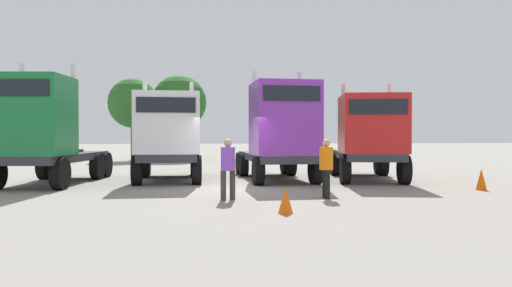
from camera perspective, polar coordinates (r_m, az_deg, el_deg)
The scene contains 12 objects.
ground at distance 17.00m, azimuth -2.94°, elevation -5.28°, with size 200.00×200.00×0.00m, color gray.
semi_truck_green at distance 19.05m, azimuth -23.97°, elevation 1.34°, with size 3.48×6.63×4.51m.
semi_truck_white at distance 19.42m, azimuth -10.35°, elevation 0.94°, with size 2.66×5.84×4.07m.
semi_truck_purple at distance 19.21m, azimuth 2.93°, elevation 1.46°, with size 2.58×6.40×4.48m.
semi_truck_red at distance 20.03m, azimuth 13.19°, elevation 0.82°, with size 3.95×6.84×4.01m.
visitor_in_hivis at distance 14.26m, azimuth 8.29°, elevation -2.42°, with size 0.43×0.45×1.73m.
visitor_with_camera at distance 13.76m, azimuth -3.34°, elevation -2.52°, with size 0.49×0.49×1.74m.
traffic_cone_near at distance 11.44m, azimuth 3.51°, elevation -6.71°, with size 0.36×0.36×0.62m, color #F2590C.
traffic_cone_far at distance 18.01m, azimuth 25.05°, elevation -3.86°, with size 0.36×0.36×0.73m, color #F2590C.
oak_far_left at distance 37.50m, azimuth -14.31°, elevation 4.62°, with size 3.74×3.74×6.17m.
oak_far_centre at distance 37.83m, azimuth -9.05°, elevation 4.83°, with size 4.18×4.18×6.54m.
oak_far_right at distance 39.65m, azimuth 3.95°, elevation 3.68°, with size 3.84×3.84×5.70m.
Camera 1 is at (-1.95, -16.79, 1.82)m, focal length 33.89 mm.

